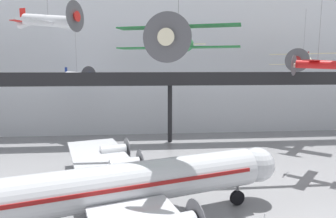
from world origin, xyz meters
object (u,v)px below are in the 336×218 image
Objects in this scene: suspended_plane_green_biplane at (178,41)px; suspended_plane_cream_biplane at (303,61)px; suspended_plane_white_twin at (77,76)px; suspended_plane_red_highwing at (317,64)px; airliner_silver_main at (108,188)px; suspended_plane_silver_racer at (48,21)px.

suspended_plane_cream_biplane is at bearing 152.30° from suspended_plane_green_biplane.
suspended_plane_red_highwing is at bearing 12.60° from suspended_plane_white_twin.
suspended_plane_cream_biplane is (4.77, 11.49, 0.58)m from suspended_plane_red_highwing.
suspended_plane_silver_racer is (-5.50, 6.68, 12.65)m from airliner_silver_main.
suspended_plane_green_biplane reaches higher than suspended_plane_red_highwing.
suspended_plane_cream_biplane reaches higher than suspended_plane_white_twin.
suspended_plane_silver_racer is at bearing 50.88° from suspended_plane_red_highwing.
suspended_plane_white_twin is at bearing -56.98° from suspended_plane_cream_biplane.
suspended_plane_red_highwing is at bearing 9.18° from airliner_silver_main.
suspended_plane_white_twin is at bearing 13.05° from suspended_plane_red_highwing.
airliner_silver_main is at bearing -43.90° from suspended_plane_green_biplane.
suspended_plane_white_twin is (-29.32, 16.83, -1.72)m from suspended_plane_red_highwing.
suspended_plane_red_highwing is 33.85m from suspended_plane_white_twin.
suspended_plane_white_twin is at bearing 88.76° from airliner_silver_main.
suspended_plane_white_twin is 1.51× the size of suspended_plane_silver_racer.
suspended_plane_cream_biplane is (32.12, 15.33, -3.07)m from suspended_plane_silver_racer.
suspended_plane_cream_biplane is (26.62, 22.01, 9.58)m from airliner_silver_main.
airliner_silver_main is at bearing 68.61° from suspended_plane_red_highwing.
suspended_plane_red_highwing is at bearing 135.46° from suspended_plane_green_biplane.
suspended_plane_red_highwing is at bearing 29.77° from suspended_plane_silver_racer.
suspended_plane_silver_racer is (-10.92, 4.02, 1.90)m from suspended_plane_green_biplane.
suspended_plane_silver_racer reaches higher than suspended_plane_white_twin.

